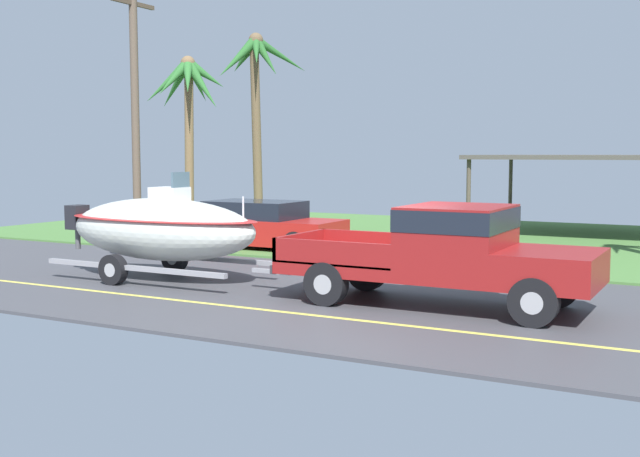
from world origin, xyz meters
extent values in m
cube|color=#424247|center=(0.00, 0.00, -0.03)|extent=(36.00, 8.00, 0.06)
cube|color=#477538|center=(0.00, 11.00, 0.00)|extent=(36.00, 14.00, 0.11)
cube|color=#DBCC4C|center=(0.00, -1.80, 0.00)|extent=(34.20, 0.12, 0.01)
cube|color=maroon|center=(1.17, -0.02, 0.63)|extent=(5.69, 2.00, 0.22)
cube|color=maroon|center=(3.22, -0.02, 0.93)|extent=(1.59, 2.00, 0.38)
cube|color=maroon|center=(1.57, -0.02, 1.29)|extent=(1.71, 2.00, 1.09)
cube|color=black|center=(1.57, -0.02, 1.60)|extent=(1.73, 2.02, 0.38)
cube|color=#621111|center=(-0.48, -0.02, 0.76)|extent=(2.39, 2.00, 0.04)
cube|color=maroon|center=(-0.48, 0.94, 0.96)|extent=(2.39, 0.08, 0.45)
cube|color=maroon|center=(-0.48, -0.98, 0.96)|extent=(2.39, 0.08, 0.45)
cube|color=maroon|center=(-1.64, -0.02, 0.96)|extent=(0.08, 2.00, 0.45)
cube|color=#333338|center=(-1.74, -0.02, 0.57)|extent=(0.12, 1.80, 0.16)
sphere|color=#B2B2B7|center=(-1.86, -0.02, 0.62)|extent=(0.10, 0.10, 0.10)
cylinder|color=black|center=(3.14, 0.87, 0.40)|extent=(0.80, 0.28, 0.80)
cylinder|color=#9E9EA3|center=(3.14, 0.87, 0.40)|extent=(0.36, 0.29, 0.36)
cylinder|color=black|center=(3.14, -0.91, 0.40)|extent=(0.80, 0.28, 0.80)
cylinder|color=#9E9EA3|center=(3.14, -0.91, 0.40)|extent=(0.36, 0.29, 0.36)
cylinder|color=black|center=(-0.60, 0.87, 0.40)|extent=(0.80, 0.28, 0.80)
cylinder|color=#9E9EA3|center=(-0.60, 0.87, 0.40)|extent=(0.36, 0.29, 0.36)
cylinder|color=black|center=(-0.60, -0.91, 0.40)|extent=(0.80, 0.28, 0.80)
cylinder|color=#9E9EA3|center=(-0.60, -0.91, 0.40)|extent=(0.36, 0.29, 0.36)
cube|color=gray|center=(-2.31, -0.02, 0.38)|extent=(0.90, 0.10, 0.08)
cube|color=gray|center=(-5.11, 0.93, 0.38)|extent=(4.72, 0.12, 0.10)
cube|color=gray|center=(-5.11, -0.98, 0.38)|extent=(4.72, 0.12, 0.10)
cylinder|color=black|center=(-5.59, 0.99, 0.32)|extent=(0.64, 0.22, 0.64)
cylinder|color=#9E9EA3|center=(-5.59, 0.99, 0.32)|extent=(0.29, 0.23, 0.29)
cylinder|color=black|center=(-5.59, -1.04, 0.32)|extent=(0.64, 0.22, 0.64)
cylinder|color=#9E9EA3|center=(-5.59, -1.04, 0.32)|extent=(0.29, 0.23, 0.29)
ellipsoid|color=silver|center=(-5.11, -0.02, 1.11)|extent=(4.74, 1.83, 1.35)
ellipsoid|color=#B22626|center=(-5.11, -0.02, 1.34)|extent=(4.84, 1.87, 0.12)
cube|color=silver|center=(-4.88, -0.02, 1.70)|extent=(0.70, 0.60, 0.65)
cube|color=slate|center=(-4.58, -0.02, 2.18)|extent=(0.06, 0.56, 0.36)
cube|color=black|center=(-7.60, -0.02, 1.28)|extent=(0.36, 0.44, 0.56)
cylinder|color=#4C4C51|center=(-7.60, -0.02, 0.90)|extent=(0.12, 0.12, 0.74)
cylinder|color=silver|center=(-2.98, -0.02, 1.63)|extent=(0.04, 0.04, 0.50)
cube|color=#B21E19|center=(-6.15, 5.69, 0.53)|extent=(4.70, 1.90, 0.70)
cube|color=black|center=(-6.39, 5.69, 1.13)|extent=(2.63, 1.75, 0.50)
cylinder|color=black|center=(-4.55, 6.55, 0.33)|extent=(0.66, 0.22, 0.66)
cylinder|color=#9E9EA3|center=(-4.55, 6.55, 0.33)|extent=(0.30, 0.23, 0.30)
cylinder|color=black|center=(-4.55, 4.83, 0.33)|extent=(0.66, 0.22, 0.66)
cylinder|color=#9E9EA3|center=(-4.55, 4.83, 0.33)|extent=(0.30, 0.23, 0.30)
cylinder|color=black|center=(-7.75, 6.55, 0.33)|extent=(0.66, 0.22, 0.66)
cylinder|color=#9E9EA3|center=(-7.75, 6.55, 0.33)|extent=(0.30, 0.23, 0.30)
cylinder|color=black|center=(-7.75, 4.83, 0.33)|extent=(0.66, 0.22, 0.66)
cylinder|color=#9E9EA3|center=(-7.75, 4.83, 0.33)|extent=(0.30, 0.23, 0.30)
cylinder|color=#4C4238|center=(-1.74, 16.27, 1.28)|extent=(0.14, 0.14, 2.56)
cylinder|color=#4C4238|center=(-1.74, 11.07, 1.28)|extent=(0.14, 0.14, 2.56)
cube|color=#4C4742|center=(1.65, 13.67, 2.63)|extent=(7.28, 5.70, 0.14)
cylinder|color=brown|center=(-9.12, 10.04, 3.33)|extent=(0.32, 0.57, 6.67)
cone|color=#286028|center=(-8.69, 10.00, 6.05)|extent=(1.22, 0.48, 1.46)
cone|color=#286028|center=(-8.60, 10.87, 6.18)|extent=(1.40, 1.96, 1.27)
cone|color=#286028|center=(-9.46, 10.48, 6.05)|extent=(1.22, 1.40, 1.52)
cone|color=#286028|center=(-9.60, 10.06, 6.15)|extent=(1.30, 0.50, 1.33)
cone|color=#286028|center=(-9.38, 9.30, 5.99)|extent=(0.99, 1.86, 1.65)
cone|color=#286028|center=(-8.78, 9.53, 6.20)|extent=(1.06, 1.37, 1.19)
sphere|color=brown|center=(-9.12, 10.04, 6.67)|extent=(0.50, 0.50, 0.50)
cylinder|color=brown|center=(-10.47, 7.94, 2.87)|extent=(0.30, 0.39, 5.75)
cone|color=#2D6B2D|center=(-9.90, 7.95, 4.99)|extent=(1.47, 0.41, 1.75)
cone|color=#2D6B2D|center=(-10.03, 8.34, 5.36)|extent=(1.30, 1.22, 1.10)
cone|color=#2D6B2D|center=(-10.72, 8.78, 5.16)|extent=(0.83, 1.91, 1.41)
cone|color=#2D6B2D|center=(-11.20, 8.20, 5.05)|extent=(1.81, 0.92, 1.65)
cone|color=#2D6B2D|center=(-11.07, 7.58, 5.10)|extent=(1.60, 1.17, 1.56)
cone|color=#2D6B2D|center=(-10.67, 7.43, 5.20)|extent=(0.86, 1.42, 1.36)
cone|color=#2D6B2D|center=(-10.09, 7.43, 5.21)|extent=(1.21, 1.44, 1.35)
sphere|color=brown|center=(-10.47, 7.94, 5.74)|extent=(0.48, 0.48, 0.48)
cylinder|color=brown|center=(-9.94, 4.71, 3.86)|extent=(0.24, 0.24, 7.71)
cube|color=brown|center=(-9.94, 4.71, 7.11)|extent=(0.10, 1.80, 0.12)
camera|label=1|loc=(5.95, -13.36, 2.76)|focal=44.08mm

